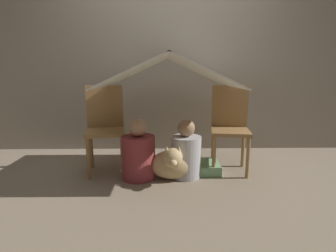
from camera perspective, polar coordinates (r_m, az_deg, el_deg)
name	(u,v)px	position (r m, az deg, el deg)	size (l,w,h in m)	color
ground_plane	(168,179)	(2.64, 0.07, -11.36)	(8.80, 8.80, 0.00)	gray
wall_back	(167,55)	(3.51, -0.26, 15.18)	(7.00, 0.05, 2.50)	gray
chair_left	(105,125)	(2.81, -13.50, 0.23)	(0.44, 0.44, 0.89)	olive
chair_right	(230,124)	(2.83, 13.31, 0.32)	(0.44, 0.44, 0.89)	olive
sheet_canopy	(168,71)	(2.62, 0.00, 11.96)	(1.29, 1.16, 0.31)	silver
person_front	(139,154)	(2.59, -6.43, -6.17)	(0.32, 0.32, 0.60)	maroon
person_second	(186,153)	(2.62, 3.91, -5.96)	(0.30, 0.30, 0.58)	#B2B2B7
dog	(172,163)	(2.55, 0.93, -8.13)	(0.42, 0.41, 0.38)	tan
floor_cushion	(199,167)	(2.82, 6.69, -8.85)	(0.42, 0.34, 0.10)	#7FB27F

